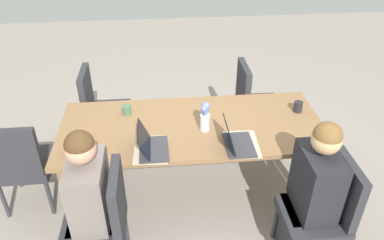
# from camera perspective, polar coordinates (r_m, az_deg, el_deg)

# --- Properties ---
(ground_plane) EXTENTS (10.00, 10.00, 0.00)m
(ground_plane) POSITION_cam_1_polar(r_m,az_deg,el_deg) (3.64, 0.00, -10.32)
(ground_plane) COLOR gray
(dining_table) EXTENTS (2.21, 0.93, 0.73)m
(dining_table) POSITION_cam_1_polar(r_m,az_deg,el_deg) (3.22, 0.00, -1.80)
(dining_table) COLOR olive
(dining_table) RESTS_ON ground_plane
(chair_near_left_near) EXTENTS (0.44, 0.44, 0.90)m
(chair_near_left_near) POSITION_cam_1_polar(r_m,az_deg,el_deg) (2.77, -13.25, -14.29)
(chair_near_left_near) COLOR #2D2D33
(chair_near_left_near) RESTS_ON ground_plane
(person_near_left_near) EXTENTS (0.36, 0.40, 1.19)m
(person_near_left_near) POSITION_cam_1_polar(r_m,az_deg,el_deg) (2.81, -14.75, -13.03)
(person_near_left_near) COLOR #2D2D33
(person_near_left_near) RESTS_ON ground_plane
(chair_near_left_mid) EXTENTS (0.44, 0.44, 0.90)m
(chair_near_left_mid) POSITION_cam_1_polar(r_m,az_deg,el_deg) (2.93, 19.35, -12.47)
(chair_near_left_mid) COLOR #2D2D33
(chair_near_left_mid) RESTS_ON ground_plane
(person_near_left_mid) EXTENTS (0.36, 0.40, 1.19)m
(person_near_left_mid) POSITION_cam_1_polar(r_m,az_deg,el_deg) (2.92, 17.65, -11.47)
(person_near_left_mid) COLOR #2D2D33
(person_near_left_mid) RESTS_ON ground_plane
(chair_far_left_far) EXTENTS (0.44, 0.44, 0.90)m
(chair_far_left_far) POSITION_cam_1_polar(r_m,az_deg,el_deg) (4.04, 9.18, 3.03)
(chair_far_left_far) COLOR #2D2D33
(chair_far_left_far) RESTS_ON ground_plane
(chair_head_left_right_near) EXTENTS (0.44, 0.44, 0.90)m
(chair_head_left_right_near) POSITION_cam_1_polar(r_m,az_deg,el_deg) (3.45, -24.34, -5.78)
(chair_head_left_right_near) COLOR #2D2D33
(chair_head_left_right_near) RESTS_ON ground_plane
(chair_far_right_mid) EXTENTS (0.44, 0.44, 0.90)m
(chair_far_right_mid) POSITION_cam_1_polar(r_m,az_deg,el_deg) (3.99, -13.72, 2.01)
(chair_far_right_mid) COLOR #2D2D33
(chair_far_right_mid) RESTS_ON ground_plane
(flower_vase) EXTENTS (0.08, 0.09, 0.26)m
(flower_vase) POSITION_cam_1_polar(r_m,az_deg,el_deg) (3.05, 1.97, 0.53)
(flower_vase) COLOR silver
(flower_vase) RESTS_ON dining_table
(placemat_near_left_near) EXTENTS (0.28, 0.37, 0.00)m
(placemat_near_left_near) POSITION_cam_1_polar(r_m,az_deg,el_deg) (2.92, -6.20, -4.45)
(placemat_near_left_near) COLOR beige
(placemat_near_left_near) RESTS_ON dining_table
(placemat_near_left_mid) EXTENTS (0.28, 0.37, 0.00)m
(placemat_near_left_mid) POSITION_cam_1_polar(r_m,az_deg,el_deg) (2.98, 7.48, -3.64)
(placemat_near_left_mid) COLOR beige
(placemat_near_left_mid) RESTS_ON dining_table
(laptop_near_left_mid) EXTENTS (0.22, 0.32, 0.21)m
(laptop_near_left_mid) POSITION_cam_1_polar(r_m,az_deg,el_deg) (2.93, 6.68, -3.28)
(laptop_near_left_mid) COLOR #38383D
(laptop_near_left_mid) RESTS_ON dining_table
(laptop_near_left_near) EXTENTS (0.22, 0.32, 0.20)m
(laptop_near_left_near) POSITION_cam_1_polar(r_m,az_deg,el_deg) (2.88, -6.22, -3.94)
(laptop_near_left_near) COLOR #38383D
(laptop_near_left_near) RESTS_ON dining_table
(coffee_mug_near_left) EXTENTS (0.08, 0.08, 0.09)m
(coffee_mug_near_left) POSITION_cam_1_polar(r_m,az_deg,el_deg) (3.46, 15.72, 1.94)
(coffee_mug_near_left) COLOR #232328
(coffee_mug_near_left) RESTS_ON dining_table
(coffee_mug_near_right) EXTENTS (0.08, 0.08, 0.09)m
(coffee_mug_near_right) POSITION_cam_1_polar(r_m,az_deg,el_deg) (3.03, -15.57, -2.98)
(coffee_mug_near_right) COLOR #AD3D38
(coffee_mug_near_right) RESTS_ON dining_table
(coffee_mug_centre_left) EXTENTS (0.08, 0.08, 0.08)m
(coffee_mug_centre_left) POSITION_cam_1_polar(r_m,az_deg,el_deg) (3.35, -9.82, 1.51)
(coffee_mug_centre_left) COLOR #47704C
(coffee_mug_centre_left) RESTS_ON dining_table
(coffee_mug_centre_right) EXTENTS (0.08, 0.08, 0.09)m
(coffee_mug_centre_right) POSITION_cam_1_polar(r_m,az_deg,el_deg) (2.98, -17.89, -4.15)
(coffee_mug_centre_right) COLOR #33477A
(coffee_mug_centre_right) RESTS_ON dining_table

